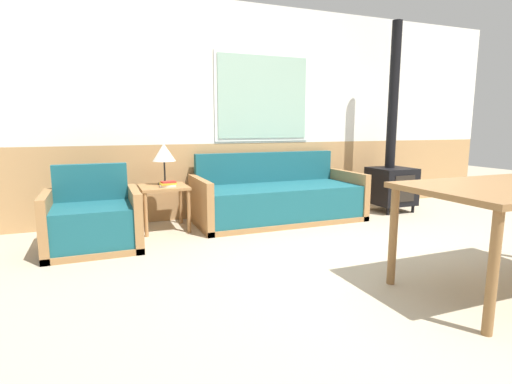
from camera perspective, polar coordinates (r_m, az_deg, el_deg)
name	(u,v)px	position (r m, az deg, el deg)	size (l,w,h in m)	color
ground_plane	(412,275)	(3.48, 21.42, -11.00)	(16.00, 16.00, 0.00)	#B2A58C
wall_back	(275,112)	(5.47, 2.79, 11.35)	(7.20, 0.09, 2.70)	tan
couch	(278,200)	(4.99, 3.19, -1.15)	(2.07, 0.90, 0.83)	#9E7042
armchair	(93,223)	(4.14, -22.25, -4.09)	(0.86, 0.73, 0.80)	#9E7042
side_table	(164,193)	(4.63, -13.04, -0.15)	(0.52, 0.52, 0.51)	#9E7042
table_lamp	(164,154)	(4.67, -13.01, 5.34)	(0.26, 0.26, 0.47)	#262628
book_stack	(168,184)	(4.52, -12.46, 1.10)	(0.19, 0.14, 0.06)	white
wood_stove	(392,169)	(5.81, 18.80, 3.10)	(0.53, 0.54, 2.54)	black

